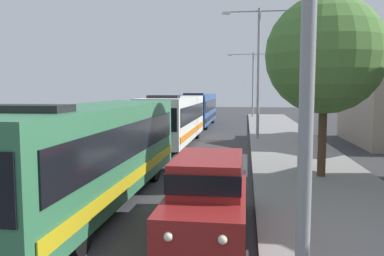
{
  "coord_description": "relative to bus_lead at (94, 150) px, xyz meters",
  "views": [
    {
      "loc": [
        3.3,
        0.34,
        3.53
      ],
      "look_at": [
        1.05,
        16.7,
        1.91
      ],
      "focal_mm": 36.85,
      "sensor_mm": 36.0,
      "label": 1
    }
  ],
  "objects": [
    {
      "name": "bus_lead",
      "position": [
        0.0,
        0.0,
        0.0
      ],
      "size": [
        2.58,
        11.97,
        3.21
      ],
      "color": "#33724C",
      "rests_on": "ground_plane"
    },
    {
      "name": "bus_second_in_line",
      "position": [
        -0.0,
        13.59,
        -0.0
      ],
      "size": [
        2.58,
        11.11,
        3.21
      ],
      "color": "silver",
      "rests_on": "ground_plane"
    },
    {
      "name": "bus_middle",
      "position": [
        -0.0,
        26.54,
        -0.0
      ],
      "size": [
        2.58,
        11.87,
        3.21
      ],
      "color": "#284C8C",
      "rests_on": "ground_plane"
    },
    {
      "name": "white_suv",
      "position": [
        3.7,
        -1.92,
        -0.66
      ],
      "size": [
        1.86,
        4.91,
        1.9
      ],
      "color": "maroon",
      "rests_on": "ground_plane"
    },
    {
      "name": "streetlamp_mid",
      "position": [
        5.4,
        16.16,
        3.77
      ],
      "size": [
        5.03,
        0.28,
        8.85
      ],
      "color": "gray",
      "rests_on": "sidewalk"
    },
    {
      "name": "streetlamp_far",
      "position": [
        5.4,
        38.26,
        3.36
      ],
      "size": [
        6.33,
        0.28,
        7.91
      ],
      "color": "gray",
      "rests_on": "sidewalk"
    },
    {
      "name": "roadside_tree",
      "position": [
        7.55,
        4.38,
        3.14
      ],
      "size": [
        4.51,
        4.51,
        6.95
      ],
      "color": "#4C3823",
      "rests_on": "sidewalk"
    }
  ]
}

